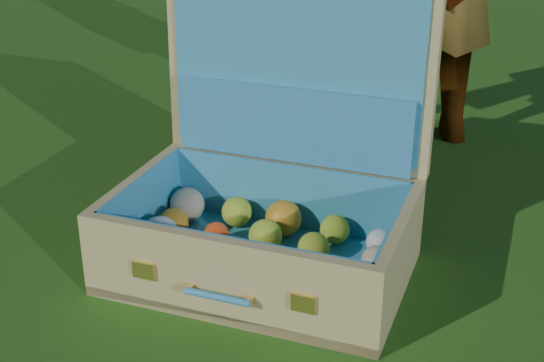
# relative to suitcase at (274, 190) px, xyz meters

# --- Properties ---
(ground) EXTENTS (60.00, 60.00, 0.00)m
(ground) POSITION_rel_suitcase_xyz_m (-0.09, 0.08, -0.16)
(ground) COLOR #215114
(ground) RESTS_ON ground
(suitcase) EXTENTS (0.60, 0.47, 0.56)m
(suitcase) POSITION_rel_suitcase_xyz_m (0.00, 0.00, 0.00)
(suitcase) COLOR tan
(suitcase) RESTS_ON ground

